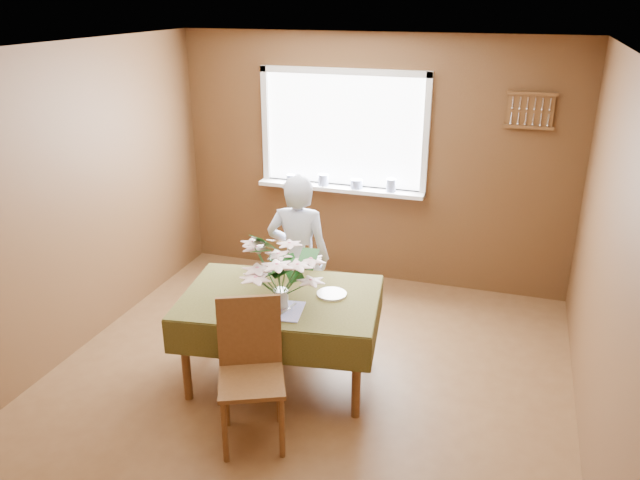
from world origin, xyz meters
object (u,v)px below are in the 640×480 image
(chair_far, at_px, (293,280))
(flower_bouquet, at_px, (280,268))
(dining_table, at_px, (281,306))
(seated_woman, at_px, (298,258))
(chair_near, at_px, (251,365))

(chair_far, distance_m, flower_bouquet, 1.07)
(chair_far, bearing_deg, dining_table, 103.94)
(seated_woman, bearing_deg, flower_bouquet, 94.13)
(chair_near, height_order, flower_bouquet, flower_bouquet)
(dining_table, xyz_separation_m, chair_far, (-0.18, 0.73, -0.14))
(chair_near, distance_m, seated_woman, 1.38)
(chair_far, bearing_deg, chair_near, 99.61)
(dining_table, distance_m, chair_near, 0.69)
(seated_woman, bearing_deg, dining_table, 91.11)
(chair_far, bearing_deg, flower_bouquet, 105.73)
(dining_table, distance_m, seated_woman, 0.69)
(chair_far, xyz_separation_m, flower_bouquet, (0.24, -0.89, 0.53))
(dining_table, xyz_separation_m, flower_bouquet, (0.07, -0.16, 0.39))
(flower_bouquet, bearing_deg, chair_far, 105.32)
(dining_table, relative_size, chair_far, 1.81)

